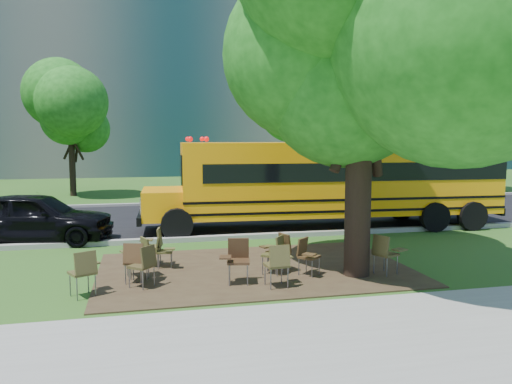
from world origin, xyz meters
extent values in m
plane|color=#255119|center=(0.00, 0.00, 0.00)|extent=(160.00, 160.00, 0.00)
cube|color=gray|center=(0.00, -5.00, 0.02)|extent=(60.00, 4.00, 0.04)
cube|color=#382819|center=(1.00, -0.50, 0.01)|extent=(7.00, 4.50, 0.03)
cube|color=black|center=(0.00, 7.00, 0.02)|extent=(80.00, 8.00, 0.04)
cube|color=gray|center=(0.00, 3.00, 0.07)|extent=(80.00, 0.25, 0.14)
cube|color=gray|center=(0.00, 11.10, 0.07)|extent=(80.00, 0.25, 0.14)
cube|color=#62625E|center=(-8.00, 36.00, 11.00)|extent=(38.00, 16.00, 22.00)
cube|color=slate|center=(24.00, 38.00, 12.50)|extent=(30.00, 16.00, 25.00)
cylinder|color=black|center=(-5.00, 16.00, 1.75)|extent=(0.32, 0.32, 3.50)
sphere|color=#185A14|center=(-5.00, 16.00, 4.22)|extent=(4.80, 4.80, 4.80)
cylinder|color=black|center=(8.00, 14.00, 2.10)|extent=(0.38, 0.38, 4.20)
sphere|color=#185A14|center=(8.00, 14.00, 5.04)|extent=(5.60, 5.60, 5.60)
cylinder|color=black|center=(16.00, 13.00, 1.80)|extent=(0.34, 0.34, 3.60)
sphere|color=#185A14|center=(16.00, 13.00, 4.35)|extent=(5.00, 5.00, 5.00)
cylinder|color=black|center=(3.05, -1.50, 2.09)|extent=(0.56, 0.56, 4.18)
sphere|color=#185A14|center=(3.05, -1.50, 5.24)|extent=(7.08, 7.08, 7.08)
cube|color=#FE9C08|center=(4.98, 4.12, 1.69)|extent=(10.60, 2.92, 2.34)
cube|color=black|center=(5.27, 4.10, 1.96)|extent=(10.03, 2.93, 0.57)
cube|color=#FE9C08|center=(-0.86, 4.42, 0.95)|extent=(1.35, 2.16, 0.91)
cube|color=black|center=(4.98, 4.12, 1.10)|extent=(10.62, 2.95, 0.08)
cube|color=black|center=(4.98, 4.12, 0.74)|extent=(10.62, 2.95, 0.08)
cylinder|color=black|center=(-0.51, 3.21, 0.48)|extent=(0.97, 0.34, 0.95)
cylinder|color=black|center=(-0.39, 5.59, 0.48)|extent=(0.97, 0.34, 0.95)
cylinder|color=black|center=(7.68, 2.78, 0.48)|extent=(0.97, 0.34, 0.95)
cylinder|color=black|center=(7.81, 5.16, 0.48)|extent=(0.97, 0.34, 0.95)
cylinder|color=black|center=(9.02, 2.71, 0.48)|extent=(0.97, 0.34, 0.95)
cylinder|color=black|center=(9.14, 5.09, 0.48)|extent=(0.97, 0.34, 0.95)
cube|color=#4E4521|center=(-2.63, -1.67, 0.47)|extent=(0.58, 0.57, 0.05)
cube|color=#4E4521|center=(-2.54, -1.83, 0.70)|extent=(0.41, 0.28, 0.42)
cube|color=#4E4521|center=(-2.47, -1.42, 0.59)|extent=(0.34, 0.36, 0.03)
cylinder|color=slate|center=(-2.86, -1.59, 0.23)|extent=(0.02, 0.02, 0.47)
cylinder|color=slate|center=(-2.39, -1.74, 0.23)|extent=(0.02, 0.02, 0.47)
cube|color=#4D321B|center=(-1.64, -1.00, 0.46)|extent=(0.52, 0.51, 0.05)
cube|color=#4D321B|center=(-1.69, -1.18, 0.68)|extent=(0.42, 0.21, 0.41)
cube|color=#4D321B|center=(-1.37, -0.94, 0.58)|extent=(0.29, 0.34, 0.03)
cylinder|color=slate|center=(-1.76, -0.79, 0.23)|extent=(0.02, 0.02, 0.46)
cylinder|color=slate|center=(-1.52, -1.22, 0.23)|extent=(0.02, 0.02, 0.46)
cube|color=#43391D|center=(-1.53, -1.37, 0.46)|extent=(0.58, 0.59, 0.05)
cube|color=#43391D|center=(-1.39, -1.49, 0.68)|extent=(0.34, 0.37, 0.41)
cube|color=#43391D|center=(-1.48, -1.09, 0.58)|extent=(0.36, 0.35, 0.03)
cylinder|color=slate|center=(-1.77, -1.39, 0.23)|extent=(0.02, 0.02, 0.46)
cylinder|color=slate|center=(-1.29, -1.35, 0.23)|extent=(0.02, 0.02, 0.46)
cube|color=#3E2716|center=(0.41, -1.56, 0.49)|extent=(0.53, 0.51, 0.05)
cube|color=#3E2716|center=(0.45, -1.37, 0.73)|extent=(0.45, 0.18, 0.44)
cube|color=#3E2716|center=(0.12, -1.66, 0.62)|extent=(0.29, 0.34, 0.03)
cylinder|color=slate|center=(0.55, -1.78, 0.24)|extent=(0.03, 0.03, 0.49)
cylinder|color=slate|center=(0.26, -1.34, 0.24)|extent=(0.03, 0.03, 0.49)
cube|color=#4E4621|center=(1.10, -1.96, 0.47)|extent=(0.47, 0.46, 0.05)
cube|color=#4E4621|center=(1.12, -2.15, 0.70)|extent=(0.43, 0.13, 0.42)
cube|color=#4E4621|center=(1.34, -1.79, 0.60)|extent=(0.25, 0.31, 0.03)
cylinder|color=slate|center=(0.91, -1.80, 0.24)|extent=(0.03, 0.03, 0.47)
cylinder|color=slate|center=(1.30, -2.12, 0.24)|extent=(0.03, 0.03, 0.47)
cube|color=#453018|center=(2.03, -1.27, 0.43)|extent=(0.56, 0.55, 0.05)
cube|color=#453018|center=(1.92, -1.15, 0.64)|extent=(0.35, 0.32, 0.38)
cube|color=#453018|center=(1.95, -1.53, 0.55)|extent=(0.34, 0.34, 0.03)
cylinder|color=slate|center=(2.26, -1.29, 0.22)|extent=(0.02, 0.02, 0.43)
cylinder|color=slate|center=(1.80, -1.26, 0.22)|extent=(0.02, 0.02, 0.43)
cube|color=#3E2D16|center=(1.44, -0.89, 0.45)|extent=(0.52, 0.53, 0.05)
cube|color=#3E2D16|center=(1.61, -0.83, 0.68)|extent=(0.22, 0.41, 0.41)
cube|color=#3E2D16|center=(1.22, -0.71, 0.58)|extent=(0.34, 0.30, 0.03)
cylinder|color=slate|center=(1.33, -1.11, 0.23)|extent=(0.02, 0.02, 0.45)
cylinder|color=slate|center=(1.54, -0.68, 0.23)|extent=(0.02, 0.02, 0.45)
cube|color=brown|center=(3.70, -1.57, 0.47)|extent=(0.56, 0.57, 0.05)
cube|color=brown|center=(3.53, -1.65, 0.70)|extent=(0.26, 0.42, 0.42)
cube|color=brown|center=(3.94, -1.74, 0.59)|extent=(0.36, 0.33, 0.03)
cylinder|color=slate|center=(3.79, -1.34, 0.23)|extent=(0.03, 0.03, 0.47)
cylinder|color=slate|center=(3.61, -1.81, 0.23)|extent=(0.03, 0.03, 0.47)
cube|color=brown|center=(-1.30, 0.25, 0.48)|extent=(0.48, 0.50, 0.05)
cube|color=brown|center=(-1.11, 0.22, 0.71)|extent=(0.16, 0.43, 0.43)
cube|color=brown|center=(-1.41, 0.52, 0.60)|extent=(0.33, 0.27, 0.03)
cylinder|color=slate|center=(-1.51, 0.09, 0.24)|extent=(0.03, 0.03, 0.48)
cylinder|color=slate|center=(-1.10, 0.40, 0.24)|extent=(0.03, 0.03, 0.48)
cube|color=brown|center=(-1.61, -0.63, 0.45)|extent=(0.52, 0.54, 0.05)
cube|color=brown|center=(-1.44, -0.56, 0.67)|extent=(0.23, 0.41, 0.40)
cube|color=brown|center=(-1.83, -0.46, 0.57)|extent=(0.34, 0.31, 0.03)
cylinder|color=slate|center=(-1.71, -0.85, 0.23)|extent=(0.02, 0.02, 0.45)
cylinder|color=slate|center=(-1.51, -0.41, 0.23)|extent=(0.02, 0.02, 0.45)
cube|color=#4F4C22|center=(-1.01, 0.10, 0.40)|extent=(0.39, 0.41, 0.04)
cube|color=#4F4C22|center=(-1.16, 0.12, 0.59)|extent=(0.12, 0.36, 0.35)
cube|color=#4F4C22|center=(-0.91, -0.12, 0.50)|extent=(0.27, 0.22, 0.03)
cylinder|color=slate|center=(-0.84, 0.24, 0.20)|extent=(0.02, 0.02, 0.40)
cylinder|color=slate|center=(-1.17, -0.03, 0.20)|extent=(0.02, 0.02, 0.40)
cube|color=#46431E|center=(1.29, -1.00, 0.45)|extent=(0.58, 0.58, 0.05)
cube|color=#46431E|center=(1.43, -1.10, 0.68)|extent=(0.32, 0.38, 0.41)
cube|color=#46431E|center=(1.32, -0.72, 0.58)|extent=(0.36, 0.35, 0.03)
cylinder|color=slate|center=(1.05, -1.03, 0.23)|extent=(0.02, 0.02, 0.45)
cylinder|color=slate|center=(1.53, -0.96, 0.23)|extent=(0.02, 0.02, 0.45)
imported|color=black|center=(-4.50, 3.84, 0.74)|extent=(4.58, 2.49, 1.48)
camera|label=1|loc=(-1.48, -11.39, 3.00)|focal=35.00mm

